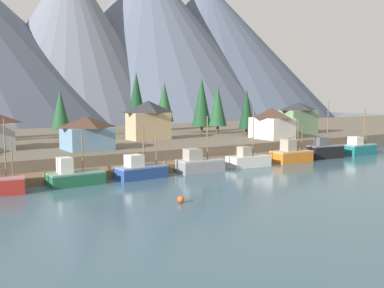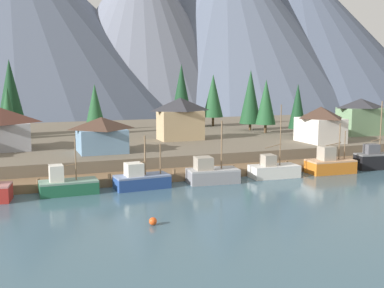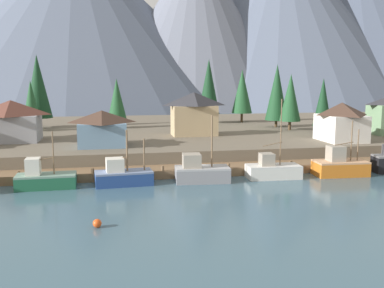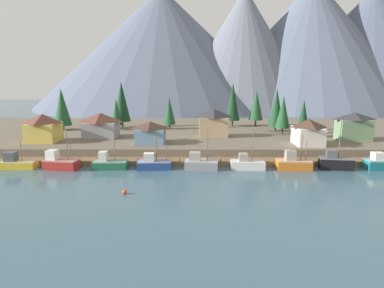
{
  "view_description": "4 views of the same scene",
  "coord_description": "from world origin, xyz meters",
  "px_view_note": "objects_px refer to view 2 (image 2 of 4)",
  "views": [
    {
      "loc": [
        -33.52,
        -52.51,
        10.26
      ],
      "look_at": [
        1.56,
        2.12,
        3.4
      ],
      "focal_mm": 42.34,
      "sensor_mm": 36.0,
      "label": 1
    },
    {
      "loc": [
        -22.28,
        -54.98,
        12.77
      ],
      "look_at": [
        -0.38,
        3.54,
        4.1
      ],
      "focal_mm": 44.96,
      "sensor_mm": 36.0,
      "label": 2
    },
    {
      "loc": [
        -10.39,
        -50.9,
        11.85
      ],
      "look_at": [
        -0.28,
        1.27,
        3.9
      ],
      "focal_mm": 41.91,
      "sensor_mm": 36.0,
      "label": 3
    },
    {
      "loc": [
        -1.01,
        -62.51,
        16.56
      ],
      "look_at": [
        -1.53,
        3.54,
        3.75
      ],
      "focal_mm": 31.24,
      "sensor_mm": 36.0,
      "label": 4
    }
  ],
  "objects_px": {
    "fishing_boat_grey": "(211,173)",
    "fishing_boat_white": "(273,170)",
    "conifer_near_left": "(213,96)",
    "conifer_far_left": "(10,92)",
    "conifer_back_right": "(298,106)",
    "conifer_far_right": "(266,102)",
    "fishing_boat_green": "(67,185)",
    "conifer_back_left": "(95,105)",
    "conifer_near_right": "(181,91)",
    "channel_buoy": "(153,221)",
    "fishing_boat_blue": "(141,179)",
    "fishing_boat_orange": "(330,164)",
    "conifer_mid_right": "(8,109)",
    "fishing_boat_black": "(376,160)",
    "house_white": "(320,124)",
    "house_tan": "(180,118)",
    "house_blue": "(102,134)",
    "house_green": "(360,116)",
    "conifer_centre": "(250,97)",
    "house_grey": "(1,128)"
  },
  "relations": [
    {
      "from": "fishing_boat_grey",
      "to": "fishing_boat_white",
      "type": "distance_m",
      "value": 8.77
    },
    {
      "from": "conifer_near_left",
      "to": "conifer_far_left",
      "type": "bearing_deg",
      "value": -176.0
    },
    {
      "from": "conifer_back_right",
      "to": "conifer_far_right",
      "type": "distance_m",
      "value": 6.14
    },
    {
      "from": "fishing_boat_green",
      "to": "conifer_back_right",
      "type": "distance_m",
      "value": 47.8
    },
    {
      "from": "conifer_back_left",
      "to": "conifer_back_right",
      "type": "xyz_separation_m",
      "value": [
        33.82,
        -13.82,
        -0.09
      ]
    },
    {
      "from": "conifer_back_left",
      "to": "conifer_near_right",
      "type": "bearing_deg",
      "value": 17.87
    },
    {
      "from": "channel_buoy",
      "to": "fishing_boat_blue",
      "type": "bearing_deg",
      "value": 79.7
    },
    {
      "from": "fishing_boat_orange",
      "to": "conifer_mid_right",
      "type": "height_order",
      "value": "conifer_mid_right"
    },
    {
      "from": "fishing_boat_black",
      "to": "house_white",
      "type": "xyz_separation_m",
      "value": [
        -1.67,
        11.05,
        4.1
      ]
    },
    {
      "from": "conifer_near_left",
      "to": "conifer_back_right",
      "type": "bearing_deg",
      "value": -68.25
    },
    {
      "from": "house_tan",
      "to": "conifer_near_left",
      "type": "relative_size",
      "value": 0.68
    },
    {
      "from": "house_blue",
      "to": "conifer_far_left",
      "type": "distance_m",
      "value": 27.99
    },
    {
      "from": "house_tan",
      "to": "channel_buoy",
      "type": "xyz_separation_m",
      "value": [
        -14.95,
        -35.74,
        -5.71
      ]
    },
    {
      "from": "house_blue",
      "to": "conifer_far_left",
      "type": "height_order",
      "value": "conifer_far_left"
    },
    {
      "from": "conifer_mid_right",
      "to": "conifer_far_left",
      "type": "height_order",
      "value": "conifer_far_left"
    },
    {
      "from": "fishing_boat_blue",
      "to": "conifer_back_right",
      "type": "xyz_separation_m",
      "value": [
        34.29,
        20.74,
        6.63
      ]
    },
    {
      "from": "fishing_boat_blue",
      "to": "house_tan",
      "type": "relative_size",
      "value": 0.87
    },
    {
      "from": "conifer_back_right",
      "to": "conifer_far_left",
      "type": "xyz_separation_m",
      "value": [
        -48.08,
        17.13,
        2.49
      ]
    },
    {
      "from": "conifer_near_right",
      "to": "conifer_back_right",
      "type": "height_order",
      "value": "conifer_near_right"
    },
    {
      "from": "conifer_mid_right",
      "to": "conifer_near_right",
      "type": "bearing_deg",
      "value": 13.29
    },
    {
      "from": "fishing_boat_white",
      "to": "conifer_near_right",
      "type": "bearing_deg",
      "value": 90.34
    },
    {
      "from": "fishing_boat_blue",
      "to": "fishing_boat_black",
      "type": "bearing_deg",
      "value": -3.77
    },
    {
      "from": "fishing_boat_white",
      "to": "conifer_far_right",
      "type": "relative_size",
      "value": 0.94
    },
    {
      "from": "house_green",
      "to": "channel_buoy",
      "type": "distance_m",
      "value": 56.86
    },
    {
      "from": "house_white",
      "to": "conifer_centre",
      "type": "relative_size",
      "value": 0.61
    },
    {
      "from": "house_grey",
      "to": "conifer_near_left",
      "type": "relative_size",
      "value": 0.75
    },
    {
      "from": "fishing_boat_orange",
      "to": "house_blue",
      "type": "bearing_deg",
      "value": 158.05
    },
    {
      "from": "fishing_boat_white",
      "to": "conifer_mid_right",
      "type": "xyz_separation_m",
      "value": [
        -31.86,
        32.63,
        6.59
      ]
    },
    {
      "from": "house_blue",
      "to": "fishing_boat_white",
      "type": "bearing_deg",
      "value": -33.1
    },
    {
      "from": "house_tan",
      "to": "conifer_mid_right",
      "type": "height_order",
      "value": "conifer_mid_right"
    },
    {
      "from": "conifer_mid_right",
      "to": "conifer_far_right",
      "type": "height_order",
      "value": "conifer_far_right"
    },
    {
      "from": "fishing_boat_grey",
      "to": "conifer_centre",
      "type": "bearing_deg",
      "value": 60.23
    },
    {
      "from": "channel_buoy",
      "to": "conifer_far_left",
      "type": "bearing_deg",
      "value": 102.19
    },
    {
      "from": "house_grey",
      "to": "conifer_far_left",
      "type": "height_order",
      "value": "conifer_far_left"
    },
    {
      "from": "conifer_near_right",
      "to": "conifer_far_right",
      "type": "distance_m",
      "value": 18.9
    },
    {
      "from": "house_grey",
      "to": "conifer_far_left",
      "type": "bearing_deg",
      "value": 85.4
    },
    {
      "from": "house_grey",
      "to": "house_green",
      "type": "distance_m",
      "value": 60.18
    },
    {
      "from": "house_blue",
      "to": "conifer_centre",
      "type": "bearing_deg",
      "value": 28.97
    },
    {
      "from": "conifer_back_right",
      "to": "house_grey",
      "type": "bearing_deg",
      "value": -179.18
    },
    {
      "from": "fishing_boat_white",
      "to": "conifer_far_left",
      "type": "relative_size",
      "value": 0.69
    },
    {
      "from": "conifer_back_right",
      "to": "house_blue",
      "type": "bearing_deg",
      "value": -167.92
    },
    {
      "from": "house_green",
      "to": "channel_buoy",
      "type": "bearing_deg",
      "value": -146.93
    },
    {
      "from": "fishing_boat_white",
      "to": "house_green",
      "type": "xyz_separation_m",
      "value": [
        27.29,
        16.74,
        4.85
      ]
    },
    {
      "from": "conifer_back_right",
      "to": "channel_buoy",
      "type": "height_order",
      "value": "conifer_back_right"
    },
    {
      "from": "conifer_far_left",
      "to": "house_green",
      "type": "bearing_deg",
      "value": -19.76
    },
    {
      "from": "house_white",
      "to": "house_green",
      "type": "distance_m",
      "value": 13.68
    },
    {
      "from": "conifer_mid_right",
      "to": "conifer_near_left",
      "type": "bearing_deg",
      "value": 11.13
    },
    {
      "from": "fishing_boat_grey",
      "to": "conifer_near_right",
      "type": "xyz_separation_m",
      "value": [
        10.4,
        40.74,
        8.8
      ]
    },
    {
      "from": "conifer_far_right",
      "to": "conifer_near_right",
      "type": "bearing_deg",
      "value": 127.07
    },
    {
      "from": "house_grey",
      "to": "house_blue",
      "type": "xyz_separation_m",
      "value": [
        13.05,
        -7.09,
        -0.6
      ]
    }
  ]
}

